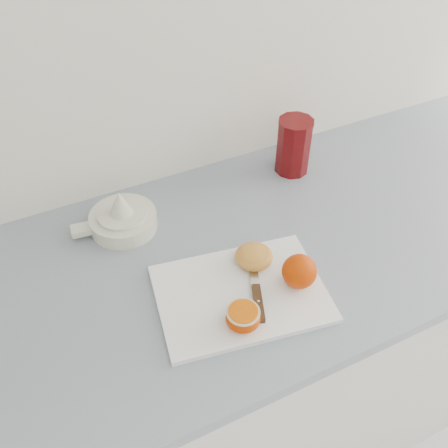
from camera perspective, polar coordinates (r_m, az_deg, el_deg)
name	(u,v)px	position (r m, az deg, el deg)	size (l,w,h in m)	color
counter	(251,354)	(1.43, 3.07, -14.63)	(2.42, 0.64, 0.89)	white
cutting_board	(241,293)	(0.97, 1.93, -7.94)	(0.32, 0.23, 0.01)	white
whole_orange	(299,271)	(0.97, 8.60, -5.38)	(0.07, 0.07, 0.07)	red
half_orange	(243,317)	(0.91, 2.18, -10.62)	(0.06, 0.06, 0.04)	red
squeezed_shell	(254,256)	(1.01, 3.44, -3.69)	(0.08, 0.08, 0.03)	#C8842F
paring_knife	(257,296)	(0.96, 3.82, -8.20)	(0.09, 0.19, 0.01)	#412719
citrus_juicer	(122,218)	(1.11, -11.56, 0.67)	(0.19, 0.15, 0.10)	white
red_tumbler	(293,148)	(1.24, 7.94, 8.62)	(0.09, 0.09, 0.14)	#5E080B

